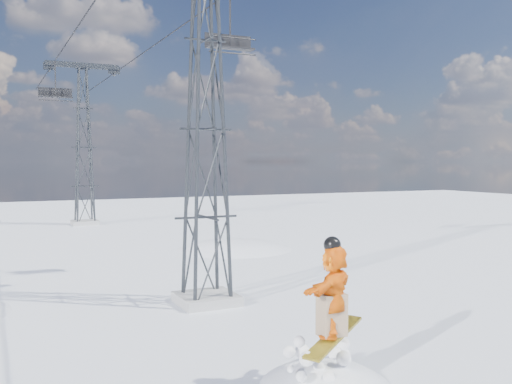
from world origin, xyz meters
TOP-DOWN VIEW (x-y plane):
  - lift_tower_near at (0.80, 8.00)m, footprint 5.20×1.80m
  - lift_tower_far at (0.80, 33.00)m, footprint 5.20×1.80m
  - haul_cables at (0.80, 19.50)m, footprint 4.46×51.00m
  - lift_chair_mid at (3.00, 11.36)m, footprint 1.88×0.54m
  - lift_chair_far at (-1.40, 29.51)m, footprint 2.06×0.59m

SIDE VIEW (x-z plane):
  - lift_tower_near at x=0.80m, z-range -0.24..11.18m
  - lift_tower_far at x=0.80m, z-range -0.24..11.18m
  - lift_chair_far at x=-1.40m, z-range 7.54..10.08m
  - lift_chair_mid at x=3.00m, z-range 7.81..10.15m
  - haul_cables at x=0.80m, z-range 10.82..10.88m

